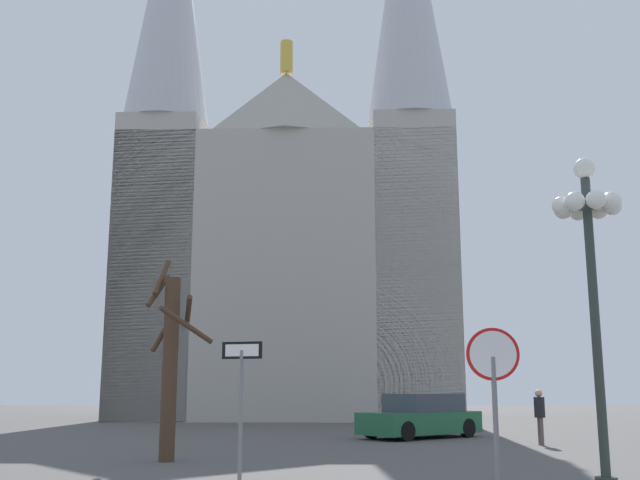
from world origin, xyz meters
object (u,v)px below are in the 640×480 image
object	(u,v)px
one_way_arrow_sign	(241,393)
street_lamp	(590,252)
parked_car_near_green	(421,417)
bare_tree	(170,359)
pedestrian_walking	(540,411)
stop_sign	(494,379)
cathedral	(289,227)

from	to	relation	value
one_way_arrow_sign	street_lamp	distance (m)	6.50
one_way_arrow_sign	parked_car_near_green	bearing A→B (deg)	70.79
one_way_arrow_sign	bare_tree	size ratio (longest dim) A/B	0.51
bare_tree	pedestrian_walking	size ratio (longest dim) A/B	2.98
stop_sign	bare_tree	bearing A→B (deg)	133.39
cathedral	pedestrian_walking	xyz separation A→B (m)	(8.58, -17.84, -9.55)
street_lamp	bare_tree	bearing A→B (deg)	146.89
stop_sign	street_lamp	xyz separation A→B (m)	(2.05, 1.24, 2.18)
stop_sign	bare_tree	xyz separation A→B (m)	(-6.35, 6.72, 0.54)
stop_sign	bare_tree	distance (m)	9.26
cathedral	parked_car_near_green	size ratio (longest dim) A/B	7.24
parked_car_near_green	pedestrian_walking	xyz separation A→B (m)	(3.23, -3.11, 0.29)
one_way_arrow_sign	bare_tree	distance (m)	5.94
stop_sign	bare_tree	size ratio (longest dim) A/B	0.54
cathedral	street_lamp	bearing A→B (deg)	-76.69
stop_sign	one_way_arrow_sign	distance (m)	4.21
pedestrian_walking	one_way_arrow_sign	bearing A→B (deg)	-127.37
stop_sign	parked_car_near_green	distance (m)	14.88
stop_sign	street_lamp	bearing A→B (deg)	31.24
street_lamp	parked_car_near_green	size ratio (longest dim) A/B	1.26
bare_tree	parked_car_near_green	size ratio (longest dim) A/B	1.08
stop_sign	street_lamp	size ratio (longest dim) A/B	0.46
parked_car_near_green	one_way_arrow_sign	bearing A→B (deg)	-109.21
street_lamp	cathedral	bearing A→B (deg)	103.31
pedestrian_walking	parked_car_near_green	bearing A→B (deg)	136.10
street_lamp	pedestrian_walking	size ratio (longest dim) A/B	3.50
pedestrian_walking	stop_sign	bearing A→B (deg)	-108.59
street_lamp	pedestrian_walking	bearing A→B (deg)	79.76
street_lamp	pedestrian_walking	xyz separation A→B (m)	(1.89, 10.46, -3.06)
bare_tree	street_lamp	bearing A→B (deg)	-33.11
one_way_arrow_sign	parked_car_near_green	size ratio (longest dim) A/B	0.55
cathedral	one_way_arrow_sign	world-z (taller)	cathedral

